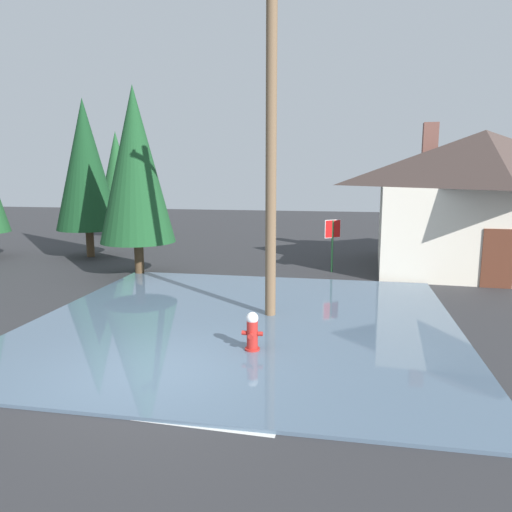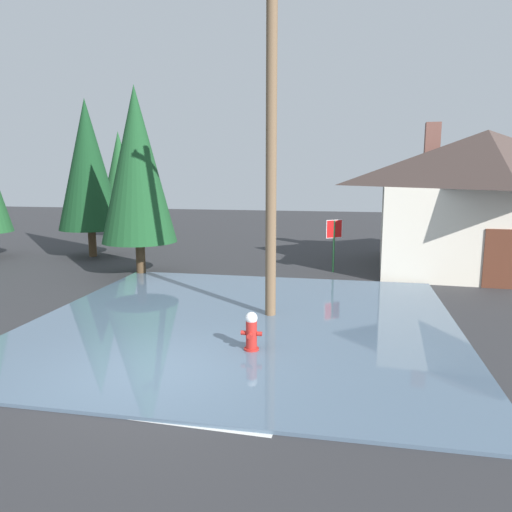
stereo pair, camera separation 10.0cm
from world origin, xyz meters
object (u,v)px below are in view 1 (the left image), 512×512
at_px(pine_tree_far_center, 135,165).
at_px(fire_hydrant, 252,333).
at_px(house, 481,198).
at_px(utility_pole, 271,141).
at_px(pine_tree_short_left, 117,175).
at_px(stop_sign_far, 333,235).
at_px(pine_tree_mid_left, 86,165).

bearing_deg(pine_tree_far_center, fire_hydrant, -51.22).
xyz_separation_m(fire_hydrant, house, (7.11, 10.74, 2.39)).
bearing_deg(utility_pole, pine_tree_far_center, 141.91).
relative_size(utility_pole, pine_tree_short_left, 1.43).
relative_size(stop_sign_far, pine_tree_far_center, 0.29).
xyz_separation_m(pine_tree_short_left, pine_tree_far_center, (5.91, -10.45, 0.43)).
xyz_separation_m(house, pine_tree_mid_left, (-16.75, -0.24, 1.32)).
height_order(utility_pole, pine_tree_far_center, utility_pole).
distance_m(fire_hydrant, pine_tree_mid_left, 14.72).
bearing_deg(pine_tree_short_left, house, -20.11).
height_order(pine_tree_short_left, pine_tree_far_center, pine_tree_far_center).
distance_m(utility_pole, stop_sign_far, 7.20).
relative_size(pine_tree_short_left, pine_tree_far_center, 0.90).
bearing_deg(utility_pole, stop_sign_far, 77.10).
distance_m(house, pine_tree_short_left, 20.03).
distance_m(utility_pole, pine_tree_mid_left, 12.40).
bearing_deg(pine_tree_far_center, house, 15.48).
height_order(fire_hydrant, stop_sign_far, stop_sign_far).
relative_size(utility_pole, pine_tree_mid_left, 1.26).
xyz_separation_m(utility_pole, house, (7.14, 8.06, -1.80)).
xyz_separation_m(fire_hydrant, pine_tree_mid_left, (-9.64, 10.49, 3.71)).
xyz_separation_m(pine_tree_mid_left, pine_tree_far_center, (3.87, -3.32, -0.06)).
relative_size(fire_hydrant, pine_tree_short_left, 0.15).
xyz_separation_m(stop_sign_far, pine_tree_short_left, (-13.09, 8.65, 2.21)).
relative_size(fire_hydrant, stop_sign_far, 0.44).
bearing_deg(pine_tree_short_left, pine_tree_far_center, -60.49).
distance_m(stop_sign_far, pine_tree_far_center, 7.86).
height_order(fire_hydrant, pine_tree_mid_left, pine_tree_mid_left).
xyz_separation_m(house, pine_tree_short_left, (-18.79, 6.88, 0.83)).
xyz_separation_m(utility_pole, stop_sign_far, (1.44, 6.30, -3.19)).
relative_size(fire_hydrant, house, 0.11).
bearing_deg(stop_sign_far, pine_tree_far_center, -165.92).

